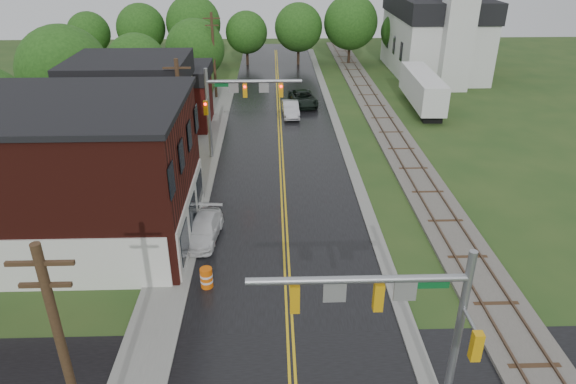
{
  "coord_description": "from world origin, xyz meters",
  "views": [
    {
      "loc": [
        -0.66,
        -11.33,
        16.08
      ],
      "look_at": [
        0.13,
        13.69,
        3.5
      ],
      "focal_mm": 32.0,
      "sensor_mm": 36.0,
      "label": 1
    }
  ],
  "objects_px": {
    "church": "(438,27)",
    "construction_barrel": "(207,278)",
    "sedan_silver": "(291,109)",
    "utility_pole_a": "(67,367)",
    "suv_dark": "(303,98)",
    "traffic_signal_far": "(235,97)",
    "tree_left_c": "(138,66)",
    "utility_pole_c": "(214,55)",
    "pickup_white": "(203,229)",
    "tree_left_b": "(66,74)",
    "semi_trailer": "(422,88)",
    "brick_building": "(61,174)",
    "traffic_signal_near": "(400,309)",
    "utility_pole_b": "(182,122)",
    "tree_left_e": "(197,50)"
  },
  "relations": [
    {
      "from": "utility_pole_c",
      "to": "pickup_white",
      "type": "height_order",
      "value": "utility_pole_c"
    },
    {
      "from": "suv_dark",
      "to": "construction_barrel",
      "type": "xyz_separation_m",
      "value": [
        -6.7,
        -31.0,
        -0.18
      ]
    },
    {
      "from": "utility_pole_b",
      "to": "tree_left_c",
      "type": "bearing_deg",
      "value": 111.49
    },
    {
      "from": "church",
      "to": "construction_barrel",
      "type": "height_order",
      "value": "church"
    },
    {
      "from": "tree_left_b",
      "to": "pickup_white",
      "type": "bearing_deg",
      "value": -52.88
    },
    {
      "from": "suv_dark",
      "to": "semi_trailer",
      "type": "height_order",
      "value": "semi_trailer"
    },
    {
      "from": "church",
      "to": "utility_pole_a",
      "type": "height_order",
      "value": "church"
    },
    {
      "from": "tree_left_b",
      "to": "traffic_signal_near",
      "type": "bearing_deg",
      "value": -54.51
    },
    {
      "from": "church",
      "to": "construction_barrel",
      "type": "relative_size",
      "value": 17.97
    },
    {
      "from": "utility_pole_b",
      "to": "utility_pole_c",
      "type": "distance_m",
      "value": 22.0
    },
    {
      "from": "utility_pole_a",
      "to": "suv_dark",
      "type": "xyz_separation_m",
      "value": [
        9.38,
        41.0,
        -3.98
      ]
    },
    {
      "from": "brick_building",
      "to": "suv_dark",
      "type": "distance_m",
      "value": 30.24
    },
    {
      "from": "church",
      "to": "traffic_signal_far",
      "type": "height_order",
      "value": "church"
    },
    {
      "from": "tree_left_c",
      "to": "sedan_silver",
      "type": "relative_size",
      "value": 1.76
    },
    {
      "from": "church",
      "to": "tree_left_e",
      "type": "height_order",
      "value": "church"
    },
    {
      "from": "pickup_white",
      "to": "utility_pole_b",
      "type": "bearing_deg",
      "value": 111.35
    },
    {
      "from": "brick_building",
      "to": "tree_left_e",
      "type": "relative_size",
      "value": 1.75
    },
    {
      "from": "brick_building",
      "to": "semi_trailer",
      "type": "distance_m",
      "value": 36.51
    },
    {
      "from": "tree_left_e",
      "to": "construction_barrel",
      "type": "bearing_deg",
      "value": -82.49
    },
    {
      "from": "utility_pole_a",
      "to": "semi_trailer",
      "type": "relative_size",
      "value": 0.8
    },
    {
      "from": "traffic_signal_near",
      "to": "traffic_signal_far",
      "type": "relative_size",
      "value": 1.0
    },
    {
      "from": "traffic_signal_far",
      "to": "construction_barrel",
      "type": "height_order",
      "value": "traffic_signal_far"
    },
    {
      "from": "utility_pole_b",
      "to": "sedan_silver",
      "type": "distance_m",
      "value": 17.76
    },
    {
      "from": "suv_dark",
      "to": "semi_trailer",
      "type": "relative_size",
      "value": 0.47
    },
    {
      "from": "brick_building",
      "to": "utility_pole_a",
      "type": "relative_size",
      "value": 1.59
    },
    {
      "from": "brick_building",
      "to": "tree_left_b",
      "type": "relative_size",
      "value": 1.48
    },
    {
      "from": "construction_barrel",
      "to": "semi_trailer",
      "type": "bearing_deg",
      "value": 57.53
    },
    {
      "from": "utility_pole_b",
      "to": "brick_building",
      "type": "bearing_deg",
      "value": -129.07
    },
    {
      "from": "church",
      "to": "sedan_silver",
      "type": "bearing_deg",
      "value": -139.07
    },
    {
      "from": "utility_pole_c",
      "to": "tree_left_b",
      "type": "bearing_deg",
      "value": -132.39
    },
    {
      "from": "brick_building",
      "to": "tree_left_e",
      "type": "height_order",
      "value": "brick_building"
    },
    {
      "from": "utility_pole_b",
      "to": "utility_pole_c",
      "type": "bearing_deg",
      "value": 90.0
    },
    {
      "from": "tree_left_e",
      "to": "semi_trailer",
      "type": "distance_m",
      "value": 24.47
    },
    {
      "from": "utility_pole_a",
      "to": "pickup_white",
      "type": "height_order",
      "value": "utility_pole_a"
    },
    {
      "from": "utility_pole_c",
      "to": "pickup_white",
      "type": "distance_m",
      "value": 29.69
    },
    {
      "from": "utility_pole_b",
      "to": "construction_barrel",
      "type": "distance_m",
      "value": 12.98
    },
    {
      "from": "church",
      "to": "sedan_silver",
      "type": "distance_m",
      "value": 25.49
    },
    {
      "from": "traffic_signal_near",
      "to": "suv_dark",
      "type": "distance_m",
      "value": 39.24
    },
    {
      "from": "suv_dark",
      "to": "pickup_white",
      "type": "bearing_deg",
      "value": -113.41
    },
    {
      "from": "tree_left_c",
      "to": "suv_dark",
      "type": "bearing_deg",
      "value": 3.84
    },
    {
      "from": "construction_barrel",
      "to": "utility_pole_c",
      "type": "bearing_deg",
      "value": 94.52
    },
    {
      "from": "suv_dark",
      "to": "church",
      "type": "bearing_deg",
      "value": 28.43
    },
    {
      "from": "traffic_signal_far",
      "to": "utility_pole_a",
      "type": "bearing_deg",
      "value": -97.03
    },
    {
      "from": "utility_pole_c",
      "to": "tree_left_e",
      "type": "xyz_separation_m",
      "value": [
        -2.05,
        1.9,
        0.09
      ]
    },
    {
      "from": "brick_building",
      "to": "pickup_white",
      "type": "xyz_separation_m",
      "value": [
        7.68,
        -0.34,
        -3.51
      ]
    },
    {
      "from": "tree_left_e",
      "to": "tree_left_c",
      "type": "bearing_deg",
      "value": -129.81
    },
    {
      "from": "utility_pole_a",
      "to": "utility_pole_b",
      "type": "distance_m",
      "value": 22.0
    },
    {
      "from": "suv_dark",
      "to": "utility_pole_a",
      "type": "bearing_deg",
      "value": -110.64
    },
    {
      "from": "traffic_signal_near",
      "to": "utility_pole_a",
      "type": "xyz_separation_m",
      "value": [
        -10.27,
        -2.0,
        -0.25
      ]
    },
    {
      "from": "utility_pole_b",
      "to": "tree_left_e",
      "type": "distance_m",
      "value": 23.99
    }
  ]
}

